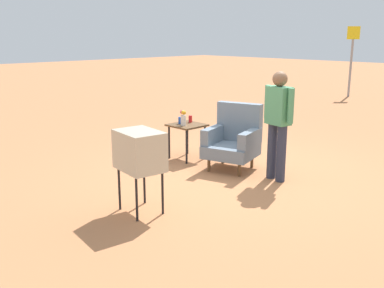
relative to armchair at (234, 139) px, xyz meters
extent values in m
plane|color=#C17A4C|center=(0.30, -0.17, -0.50)|extent=(60.00, 60.00, 0.00)
cylinder|color=brown|center=(-0.15, -0.43, -0.39)|extent=(0.05, 0.05, 0.22)
cylinder|color=brown|center=(0.36, -0.28, -0.39)|extent=(0.05, 0.05, 0.22)
cylinder|color=brown|center=(-0.30, 0.08, -0.39)|extent=(0.05, 0.05, 0.22)
cylinder|color=brown|center=(0.21, 0.23, -0.39)|extent=(0.05, 0.05, 0.22)
cube|color=slate|center=(0.03, -0.10, -0.18)|extent=(0.94, 0.94, 0.20)
cube|color=slate|center=(-0.06, 0.21, 0.24)|extent=(0.77, 0.37, 0.64)
cube|color=slate|center=(-0.28, -0.19, 0.05)|extent=(0.33, 0.70, 0.26)
cube|color=slate|center=(0.34, -0.01, 0.05)|extent=(0.33, 0.70, 0.26)
cylinder|color=black|center=(-1.17, -0.38, -0.20)|extent=(0.04, 0.04, 0.59)
cylinder|color=black|center=(-0.72, -0.38, -0.20)|extent=(0.04, 0.04, 0.59)
cylinder|color=black|center=(-1.17, 0.07, -0.20)|extent=(0.04, 0.04, 0.59)
cylinder|color=black|center=(-0.72, 0.07, -0.20)|extent=(0.04, 0.04, 0.59)
cube|color=brown|center=(-0.95, -0.16, 0.11)|extent=(0.56, 0.56, 0.03)
cylinder|color=black|center=(0.65, -2.10, -0.22)|extent=(0.03, 0.03, 0.55)
cylinder|color=black|center=(0.21, -2.04, -0.22)|extent=(0.03, 0.03, 0.55)
cylinder|color=black|center=(0.60, -2.45, -0.22)|extent=(0.03, 0.03, 0.55)
cylinder|color=black|center=(0.16, -2.39, -0.22)|extent=(0.03, 0.03, 0.55)
cube|color=#BCB299|center=(0.41, -2.24, 0.29)|extent=(0.66, 0.52, 0.48)
cube|color=#383D3F|center=(0.44, -2.02, 0.29)|extent=(0.42, 0.07, 0.34)
cylinder|color=#2D3347|center=(0.75, 0.02, -0.07)|extent=(0.14, 0.14, 0.86)
cylinder|color=#2D3347|center=(0.94, -0.02, -0.07)|extent=(0.14, 0.14, 0.86)
cube|color=#4C9366|center=(0.85, 0.00, 0.64)|extent=(0.40, 0.29, 0.56)
cylinder|color=#4C9366|center=(0.61, 0.04, 0.67)|extent=(0.09, 0.09, 0.50)
cylinder|color=#4C9366|center=(1.08, -0.05, 0.67)|extent=(0.09, 0.09, 0.50)
sphere|color=brown|center=(0.85, 0.00, 1.03)|extent=(0.22, 0.22, 0.22)
cylinder|color=gray|center=(-2.77, 9.59, 0.50)|extent=(0.08, 0.08, 2.00)
cube|color=yellow|center=(-2.77, 9.59, 1.72)|extent=(0.33, 0.33, 0.44)
cylinder|color=red|center=(-1.03, 0.01, 0.19)|extent=(0.07, 0.07, 0.12)
cylinder|color=blue|center=(-1.06, -0.22, 0.19)|extent=(0.07, 0.07, 0.12)
cylinder|color=silver|center=(-0.92, -0.27, 0.21)|extent=(0.09, 0.09, 0.18)
sphere|color=yellow|center=(-0.92, -0.27, 0.35)|extent=(0.07, 0.07, 0.07)
sphere|color=#E04C66|center=(-0.96, -0.26, 0.35)|extent=(0.07, 0.07, 0.07)
sphere|color=orange|center=(-0.88, -0.29, 0.35)|extent=(0.07, 0.07, 0.07)
camera|label=1|loc=(4.50, -5.36, 1.65)|focal=40.93mm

